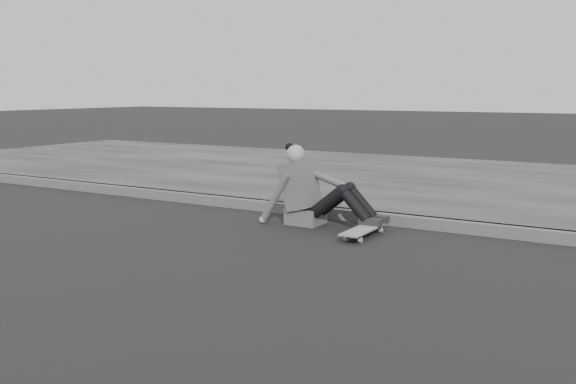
# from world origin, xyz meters

# --- Properties ---
(ground) EXTENTS (80.00, 80.00, 0.00)m
(ground) POSITION_xyz_m (0.00, 0.00, 0.00)
(ground) COLOR black
(ground) RESTS_ON ground
(curb) EXTENTS (24.00, 0.16, 0.12)m
(curb) POSITION_xyz_m (0.00, 2.58, 0.06)
(curb) COLOR #525252
(curb) RESTS_ON ground
(skateboard) EXTENTS (0.20, 0.78, 0.09)m
(skateboard) POSITION_xyz_m (-1.59, 1.90, 0.07)
(skateboard) COLOR #9D9D98
(skateboard) RESTS_ON ground
(seated_woman) EXTENTS (1.38, 0.46, 0.88)m
(seated_woman) POSITION_xyz_m (-2.32, 2.14, 0.36)
(seated_woman) COLOR #4E4E51
(seated_woman) RESTS_ON ground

